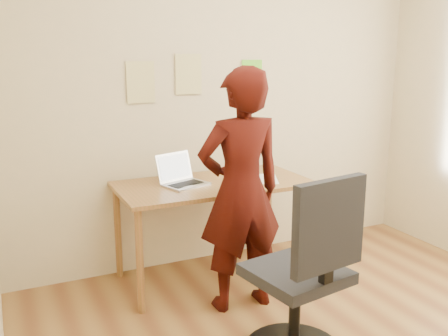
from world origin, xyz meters
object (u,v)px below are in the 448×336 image
phone (245,186)px  person (241,191)px  desk (213,194)px  laptop (181,178)px  office_chair (305,284)px

phone → person: person is taller
desk → laptop: laptop is taller
person → laptop: bearing=-66.2°
desk → laptop: size_ratio=3.76×
laptop → desk: bearing=-31.7°
desk → office_chair: (0.01, -1.18, -0.20)m
phone → office_chair: bearing=-129.3°
phone → person: bearing=-154.0°
laptop → phone: 0.47m
desk → laptop: 0.27m
phone → office_chair: size_ratio=0.12×
office_chair → person: bearing=83.0°
phone → laptop: bearing=115.2°
office_chair → person: 0.78m
laptop → person: 0.57m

